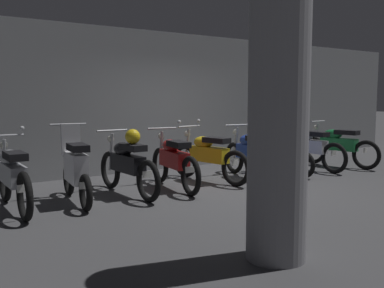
# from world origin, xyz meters

# --- Properties ---
(ground_plane) EXTENTS (80.00, 80.00, 0.00)m
(ground_plane) POSITION_xyz_m (0.00, 0.00, 0.00)
(ground_plane) COLOR #424244
(back_wall) EXTENTS (16.00, 0.30, 2.99)m
(back_wall) POSITION_xyz_m (0.00, 2.55, 1.49)
(back_wall) COLOR gray
(back_wall) RESTS_ON ground
(motorbike_slot_0) EXTENTS (0.59, 1.95, 1.15)m
(motorbike_slot_0) POSITION_xyz_m (-3.53, 0.51, 0.49)
(motorbike_slot_0) COLOR black
(motorbike_slot_0) RESTS_ON ground
(motorbike_slot_1) EXTENTS (0.56, 1.68, 1.18)m
(motorbike_slot_1) POSITION_xyz_m (-2.64, 0.47, 0.52)
(motorbike_slot_1) COLOR black
(motorbike_slot_1) RESTS_ON ground
(motorbike_slot_2) EXTENTS (0.56, 1.95, 1.08)m
(motorbike_slot_2) POSITION_xyz_m (-1.76, 0.51, 0.53)
(motorbike_slot_2) COLOR black
(motorbike_slot_2) RESTS_ON ground
(motorbike_slot_3) EXTENTS (0.56, 1.94, 1.03)m
(motorbike_slot_3) POSITION_xyz_m (-0.88, 0.51, 0.49)
(motorbike_slot_3) COLOR black
(motorbike_slot_3) RESTS_ON ground
(motorbike_slot_4) EXTENTS (0.59, 1.94, 1.15)m
(motorbike_slot_4) POSITION_xyz_m (-0.00, 0.68, 0.49)
(motorbike_slot_4) COLOR black
(motorbike_slot_4) RESTS_ON ground
(motorbike_slot_5) EXTENTS (0.56, 1.94, 1.08)m
(motorbike_slot_5) POSITION_xyz_m (0.88, 0.44, 0.53)
(motorbike_slot_5) COLOR black
(motorbike_slot_5) RESTS_ON ground
(motorbike_slot_6) EXTENTS (0.59, 1.68, 1.29)m
(motorbike_slot_6) POSITION_xyz_m (1.76, 0.50, 0.53)
(motorbike_slot_6) COLOR black
(motorbike_slot_6) RESTS_ON ground
(motorbike_slot_7) EXTENTS (0.56, 1.95, 1.03)m
(motorbike_slot_7) POSITION_xyz_m (2.65, 0.55, 0.49)
(motorbike_slot_7) COLOR black
(motorbike_slot_7) RESTS_ON ground
(motorbike_slot_8) EXTENTS (0.57, 1.94, 1.03)m
(motorbike_slot_8) POSITION_xyz_m (3.52, 0.45, 0.49)
(motorbike_slot_8) COLOR black
(motorbike_slot_8) RESTS_ON ground
(support_pillar) EXTENTS (0.58, 0.58, 2.99)m
(support_pillar) POSITION_xyz_m (-1.84, -2.91, 1.49)
(support_pillar) COLOR gray
(support_pillar) RESTS_ON ground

